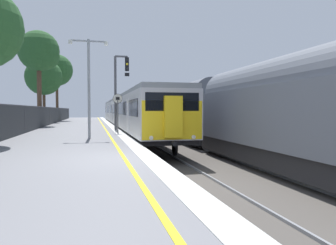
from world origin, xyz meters
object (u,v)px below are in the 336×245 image
speed_limit_sign (118,108)px  platform_lamp_mid (89,79)px  commuter_train_at_platform (126,112)px  background_tree_left (40,53)px  freight_train_adjacent_track (218,110)px  signal_gantry (119,84)px  background_tree_back (45,78)px  background_tree_centre (56,71)px

speed_limit_sign → platform_lamp_mid: bearing=-119.2°
commuter_train_at_platform → speed_limit_sign: bearing=-98.0°
speed_limit_sign → background_tree_left: (-6.29, 11.92, 5.27)m
freight_train_adjacent_track → background_tree_left: background_tree_left is taller
signal_gantry → background_tree_left: size_ratio=0.61×
speed_limit_sign → platform_lamp_mid: 3.79m
speed_limit_sign → background_tree_back: bearing=109.4°
commuter_train_at_platform → background_tree_back: 11.99m
background_tree_left → background_tree_back: background_tree_left is taller
commuter_train_at_platform → background_tree_back: background_tree_back is taller
background_tree_left → background_tree_back: bearing=95.4°
commuter_train_at_platform → platform_lamp_mid: size_ratio=7.87×
freight_train_adjacent_track → platform_lamp_mid: (-7.55, -0.97, 1.60)m
background_tree_back → speed_limit_sign: bearing=-70.6°
background_tree_left → background_tree_back: size_ratio=1.18×
commuter_train_at_platform → background_tree_back: size_ratio=5.34×
speed_limit_sign → background_tree_back: size_ratio=0.33×
freight_train_adjacent_track → speed_limit_sign: (-5.85, 2.08, 0.13)m
platform_lamp_mid → background_tree_left: bearing=107.0°
background_tree_left → signal_gantry: bearing=-52.0°
signal_gantry → background_tree_back: background_tree_back is taller
freight_train_adjacent_track → background_tree_left: size_ratio=3.01×
commuter_train_at_platform → background_tree_left: bearing=-171.3°
commuter_train_at_platform → platform_lamp_mid: 16.69m
freight_train_adjacent_track → background_tree_left: (-12.14, 14.00, 5.40)m
freight_train_adjacent_track → platform_lamp_mid: 7.78m
background_tree_left → background_tree_back: 8.38m
platform_lamp_mid → background_tree_centre: (-4.72, 29.08, 3.72)m
background_tree_centre → platform_lamp_mid: bearing=-80.8°
platform_lamp_mid → background_tree_centre: 29.69m
commuter_train_at_platform → freight_train_adjacent_track: 15.76m
signal_gantry → background_tree_left: bearing=128.0°
freight_train_adjacent_track → background_tree_centre: size_ratio=2.95×
commuter_train_at_platform → freight_train_adjacent_track: freight_train_adjacent_track is taller
freight_train_adjacent_track → background_tree_back: 25.96m
background_tree_left → background_tree_centre: size_ratio=0.98×
background_tree_centre → background_tree_back: bearing=-96.2°
background_tree_left → background_tree_centre: background_tree_centre is taller
platform_lamp_mid → freight_train_adjacent_track: bearing=7.3°
freight_train_adjacent_track → commuter_train_at_platform: bearing=104.7°
speed_limit_sign → background_tree_centre: (-6.42, 26.03, 5.19)m
speed_limit_sign → background_tree_left: background_tree_left is taller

